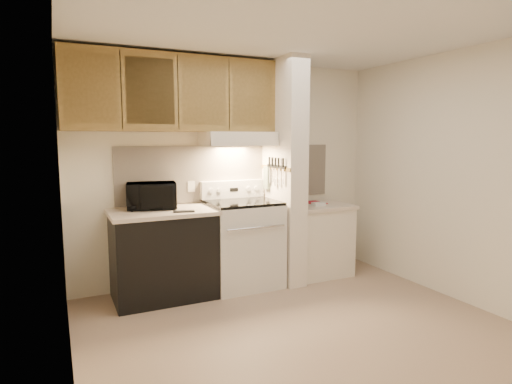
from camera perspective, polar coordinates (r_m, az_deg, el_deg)
floor at (r=3.95m, az=5.29°, el=-17.27°), size 3.60×3.60×0.00m
ceiling at (r=3.70m, az=5.77°, el=20.74°), size 3.60×3.60×0.00m
wall_back at (r=4.95m, az=-3.42°, el=2.76°), size 3.60×2.50×0.02m
wall_left at (r=3.11m, az=-24.32°, el=-0.52°), size 0.02×3.00×2.50m
wall_right at (r=4.79m, az=24.36°, el=1.97°), size 0.02×3.00×2.50m
backsplash at (r=4.94m, az=-3.37°, el=2.58°), size 2.60×0.02×0.63m
range_body at (r=4.77m, az=-1.78°, el=-7.04°), size 0.76×0.65×0.92m
oven_window at (r=4.48m, az=-0.15°, el=-7.45°), size 0.50×0.01×0.30m
oven_handle at (r=4.39m, az=0.06°, el=-4.79°), size 0.65×0.02×0.02m
cooktop at (r=4.67m, az=-1.81°, el=-1.39°), size 0.74×0.64×0.03m
range_backguard at (r=4.92m, az=-3.14°, el=0.39°), size 0.76×0.08×0.20m
range_display at (r=4.88m, az=-2.95°, el=0.33°), size 0.10×0.01×0.04m
range_knob_left_outer at (r=4.78m, az=-6.04°, el=0.16°), size 0.05×0.02×0.05m
range_knob_left_inner at (r=4.81m, az=-4.92°, el=0.22°), size 0.05×0.02×0.05m
range_knob_right_inner at (r=4.95m, az=-1.01°, el=0.44°), size 0.05×0.02×0.05m
range_knob_right_outer at (r=4.99m, az=0.03°, el=0.50°), size 0.05×0.02×0.05m
dishwasher_front at (r=4.52m, az=-12.23°, el=-8.34°), size 1.00×0.63×0.87m
left_countertop at (r=4.42m, az=-12.39°, el=-2.65°), size 1.04×0.67×0.04m
spoon_rest at (r=4.26m, az=-9.58°, el=-2.57°), size 0.21×0.11×0.01m
teal_jar at (r=4.63m, az=-12.42°, el=-1.29°), size 0.12×0.12×0.10m
outlet at (r=4.79m, az=-8.63°, el=0.73°), size 0.08×0.01×0.12m
microwave at (r=4.52m, az=-13.76°, el=-0.48°), size 0.54×0.42×0.27m
partition_pillar at (r=4.86m, az=3.73°, el=2.67°), size 0.22×0.70×2.50m
pillar_trim at (r=4.80m, az=2.52°, el=3.22°), size 0.01×0.70×0.04m
knife_strip at (r=4.75m, az=2.74°, el=3.42°), size 0.02×0.42×0.04m
knife_blade_a at (r=4.60m, az=3.62°, el=2.04°), size 0.01×0.03×0.16m
knife_handle_a at (r=4.59m, az=3.63°, el=3.91°), size 0.02×0.02×0.10m
knife_blade_b at (r=4.68m, az=3.08°, el=2.01°), size 0.01×0.04×0.18m
knife_handle_b at (r=4.68m, az=3.03°, el=3.97°), size 0.02×0.02×0.10m
knife_blade_c at (r=4.76m, az=2.60°, el=1.97°), size 0.01×0.04×0.20m
knife_handle_c at (r=4.74m, az=2.63°, el=4.02°), size 0.02×0.02×0.10m
knife_blade_d at (r=4.81m, az=2.23°, el=2.28°), size 0.01×0.04×0.16m
knife_handle_d at (r=4.80m, az=2.22°, el=4.06°), size 0.02×0.02×0.10m
knife_blade_e at (r=4.89m, az=1.78°, el=2.24°), size 0.01×0.04×0.18m
knife_handle_e at (r=4.88m, az=1.78°, el=4.11°), size 0.02×0.02×0.10m
oven_mitt at (r=4.95m, az=1.43°, el=1.93°), size 0.03×0.11×0.26m
right_cab_base at (r=5.23m, az=8.09°, el=-6.45°), size 0.70×0.60×0.81m
right_countertop at (r=5.15m, az=8.17°, el=-1.85°), size 0.74×0.64×0.04m
red_folder at (r=5.24m, az=7.83°, el=-1.41°), size 0.20×0.28×0.01m
white_box at (r=5.03m, az=8.34°, el=-1.61°), size 0.15×0.10×0.04m
range_hood at (r=4.74m, az=-2.45°, el=7.10°), size 0.78×0.44×0.15m
hood_lip at (r=4.54m, az=-1.41°, el=6.53°), size 0.78×0.04×0.06m
upper_cabinets at (r=4.58m, az=-10.89°, el=12.74°), size 2.18×0.33×0.77m
cab_door_a at (r=4.28m, az=-21.24°, el=12.78°), size 0.46×0.01×0.63m
cab_gap_a at (r=4.31m, az=-17.54°, el=12.89°), size 0.01×0.01×0.73m
cab_door_b at (r=4.36m, az=-13.90°, el=12.95°), size 0.46×0.01×0.63m
cab_gap_b at (r=4.42m, az=-10.35°, el=12.95°), size 0.01×0.01×0.73m
cab_door_c at (r=4.50m, az=-6.92°, el=12.91°), size 0.46×0.01×0.63m
cab_gap_c at (r=4.60m, az=-3.61°, el=12.83°), size 0.01×0.01×0.73m
cab_door_d at (r=4.70m, az=-0.45°, el=12.72°), size 0.46×0.01×0.63m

